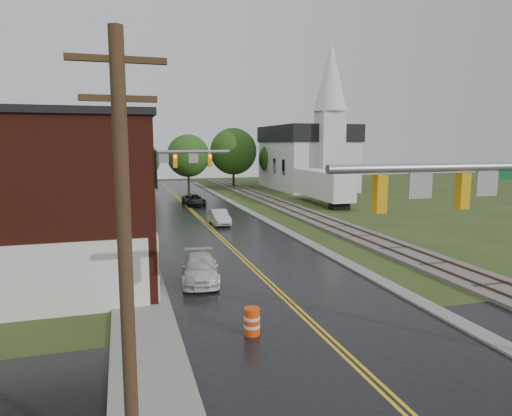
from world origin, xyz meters
name	(u,v)px	position (x,y,z in m)	size (l,w,h in m)	color
main_road	(204,222)	(0.00, 30.00, 0.00)	(10.00, 90.00, 0.02)	black
cross_road	(373,381)	(0.00, 2.00, 0.00)	(60.00, 9.00, 0.02)	black
curb_right	(248,211)	(5.40, 35.00, 0.00)	(0.80, 70.00, 0.12)	gray
sidewalk_left	(132,238)	(-6.20, 25.00, 0.00)	(2.40, 50.00, 0.12)	gray
yellow_house	(61,195)	(-11.00, 26.00, 3.20)	(8.00, 7.00, 6.40)	tan
darkred_building	(85,195)	(-10.00, 35.00, 2.20)	(7.00, 6.00, 4.40)	#3F0F0C
church	(309,150)	(20.00, 53.74, 5.83)	(10.40, 18.40, 20.00)	silver
railroad	(291,209)	(10.00, 35.00, 0.11)	(3.20, 80.00, 0.30)	#59544C
traffic_signal_near	(482,208)	(3.47, 2.00, 4.97)	(7.34, 0.30, 7.20)	gray
traffic_signal_far	(166,168)	(-3.47, 27.00, 4.97)	(7.34, 0.43, 7.20)	gray
utility_pole_a	(125,256)	(-6.80, 0.00, 4.72)	(1.80, 0.28, 9.00)	#382616
utility_pole_b	(121,176)	(-6.80, 22.00, 4.72)	(1.80, 0.28, 9.00)	#382616
utility_pole_c	(121,163)	(-6.80, 44.00, 4.72)	(1.80, 0.28, 9.00)	#382616
tree_left_c	(46,167)	(-13.85, 39.90, 4.51)	(6.00, 6.00, 7.65)	black
tree_left_e	(102,161)	(-8.85, 45.90, 4.81)	(6.40, 6.40, 8.16)	black
suv_dark	(194,200)	(0.80, 40.79, 0.61)	(2.02, 4.38, 1.22)	black
sedan_silver	(219,217)	(1.05, 28.48, 0.63)	(1.33, 3.82, 1.26)	silver
pickup_white	(200,269)	(-3.20, 13.08, 0.64)	(1.79, 4.39, 1.27)	silver
semi_trailer	(322,184)	(14.93, 38.06, 2.25)	(2.85, 11.95, 3.77)	black
construction_barrel	(252,322)	(-2.50, 6.09, 0.51)	(0.57, 0.57, 1.02)	#F0410A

